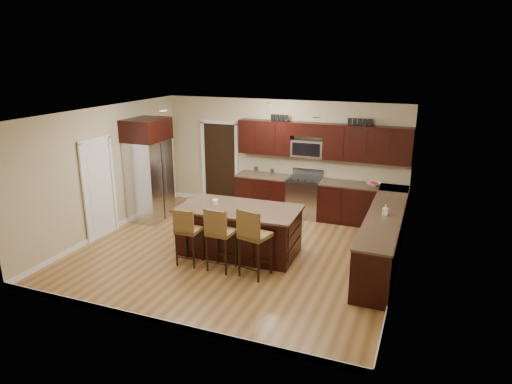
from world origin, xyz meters
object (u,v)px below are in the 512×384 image
at_px(range, 304,197).
at_px(stool_mid, 219,232).
at_px(island, 239,232).
at_px(stool_right, 253,235).
at_px(refrigerator, 149,169).
at_px(stool_left, 187,230).

bearing_deg(range, stool_mid, -100.68).
distance_m(island, stool_mid, 0.90).
height_order(stool_right, refrigerator, refrigerator).
xyz_separation_m(island, refrigerator, (-2.69, 1.02, 0.77)).
bearing_deg(stool_mid, range, 82.85).
height_order(range, stool_left, range).
bearing_deg(stool_left, stool_mid, -1.57).
distance_m(range, stool_right, 3.33).
bearing_deg(stool_left, refrigerator, 136.33).
height_order(range, island, range).
bearing_deg(stool_left, range, 67.89).
relative_size(island, stool_left, 2.16).
height_order(stool_left, refrigerator, refrigerator).
distance_m(stool_left, stool_mid, 0.65).
bearing_deg(range, island, -103.93).
xyz_separation_m(range, stool_right, (0.01, -3.32, 0.30)).
xyz_separation_m(island, stool_mid, (-0.01, -0.85, 0.30)).
bearing_deg(refrigerator, island, -20.74).
bearing_deg(refrigerator, stool_right, -29.45).
distance_m(range, refrigerator, 3.68).
relative_size(stool_left, stool_right, 0.88).
distance_m(stool_left, refrigerator, 2.80).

